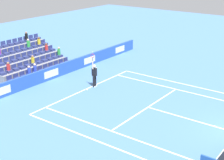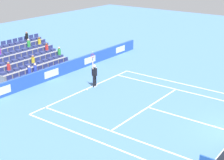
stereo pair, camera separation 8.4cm
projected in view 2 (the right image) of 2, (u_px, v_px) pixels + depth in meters
name	position (u px, v px, depth m)	size (l,w,h in m)	color
line_baseline	(86.00, 89.00, 25.89)	(10.97, 0.10, 0.01)	white
line_service	(148.00, 107.00, 22.79)	(8.23, 0.10, 0.01)	white
line_centre_service	(192.00, 120.00, 20.99)	(0.10, 6.40, 0.01)	white
line_singles_sideline_left	(117.00, 133.00, 19.44)	(0.10, 11.89, 0.01)	white
line_singles_sideline_right	(181.00, 91.00, 25.63)	(0.10, 11.89, 0.01)	white
line_doubles_sideline_left	(102.00, 143.00, 18.41)	(0.10, 11.89, 0.01)	white
line_doubles_sideline_right	(189.00, 85.00, 26.66)	(0.10, 11.89, 0.01)	white
line_centre_mark	(87.00, 90.00, 25.83)	(0.10, 0.20, 0.01)	white
sponsor_barrier	(51.00, 73.00, 27.84)	(24.16, 0.22, 1.04)	blue
tennis_player	(94.00, 75.00, 26.08)	(0.53, 0.39, 2.85)	black
stadium_stand	(22.00, 62.00, 29.75)	(6.82, 4.75, 3.04)	gray
loose_tennis_ball	(215.00, 126.00, 20.19)	(0.07, 0.07, 0.07)	#D1E533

